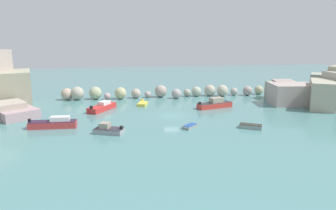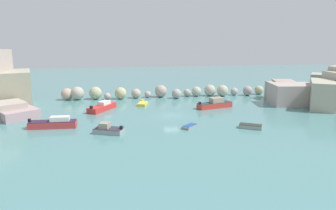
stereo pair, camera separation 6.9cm
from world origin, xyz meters
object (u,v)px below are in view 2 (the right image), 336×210
at_px(moored_boat_1, 102,107).
at_px(moored_boat_2, 215,104).
at_px(moored_boat_3, 108,130).
at_px(moored_boat_4, 251,126).
at_px(moored_boat_6, 54,123).
at_px(channel_buoy, 142,101).
at_px(moored_boat_5, 143,104).
at_px(moored_boat_0, 190,126).

height_order(moored_boat_1, moored_boat_2, moored_boat_2).
height_order(moored_boat_1, moored_boat_3, moored_boat_1).
bearing_deg(moored_boat_4, moored_boat_6, 19.65).
relative_size(channel_buoy, moored_boat_4, 0.19).
distance_m(channel_buoy, moored_boat_2, 15.04).
xyz_separation_m(channel_buoy, moored_boat_6, (-14.46, -16.15, 0.32)).
bearing_deg(moored_boat_6, channel_buoy, 49.59).
bearing_deg(moored_boat_5, moored_boat_0, 35.39).
height_order(moored_boat_4, moored_boat_6, moored_boat_6).
relative_size(channel_buoy, moored_boat_5, 0.20).
bearing_deg(moored_boat_6, moored_boat_1, 58.55).
bearing_deg(moored_boat_2, moored_boat_1, 160.43).
xyz_separation_m(moored_boat_1, moored_boat_5, (7.66, 3.21, -0.34)).
distance_m(moored_boat_3, moored_boat_4, 21.12).
relative_size(moored_boat_1, moored_boat_4, 1.84).
distance_m(moored_boat_0, moored_boat_6, 20.61).
bearing_deg(moored_boat_1, moored_boat_4, -91.01).
height_order(channel_buoy, moored_boat_3, moored_boat_3).
relative_size(moored_boat_1, moored_boat_2, 0.93).
relative_size(channel_buoy, moored_boat_0, 0.24).
relative_size(moored_boat_0, moored_boat_6, 0.41).
xyz_separation_m(channel_buoy, moored_boat_5, (-0.10, -2.57, -0.09)).
height_order(channel_buoy, moored_boat_1, moored_boat_1).
bearing_deg(moored_boat_2, moored_boat_6, -178.30).
bearing_deg(moored_boat_0, moored_boat_5, 65.52).
distance_m(moored_boat_0, moored_boat_3, 12.21).
distance_m(moored_boat_3, moored_boat_6, 9.14).
relative_size(moored_boat_1, moored_boat_5, 1.89).
xyz_separation_m(moored_boat_3, moored_boat_6, (-8.21, 4.01, 0.14)).
bearing_deg(channel_buoy, moored_boat_3, -107.24).
bearing_deg(moored_boat_2, channel_buoy, 136.36).
xyz_separation_m(moored_boat_1, moored_boat_4, (22.61, -15.10, -0.29)).
bearing_deg(channel_buoy, moored_boat_4, -54.57).
xyz_separation_m(moored_boat_5, moored_boat_6, (-14.37, -13.58, 0.41)).
bearing_deg(moored_boat_1, moored_boat_3, -141.31).
relative_size(moored_boat_3, moored_boat_5, 1.31).
distance_m(moored_boat_4, moored_boat_5, 23.64).
height_order(moored_boat_5, moored_boat_6, moored_boat_6).
relative_size(moored_boat_0, moored_boat_2, 0.40).
relative_size(moored_boat_2, moored_boat_6, 1.01).
xyz_separation_m(moored_boat_0, moored_boat_6, (-20.38, 3.10, 0.44)).
xyz_separation_m(channel_buoy, moored_boat_3, (-6.25, -20.16, 0.18)).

